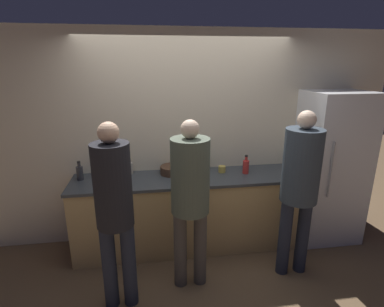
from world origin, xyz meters
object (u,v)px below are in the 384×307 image
cup_yellow (222,169)px  person_right (300,180)px  bottle_red (246,166)px  person_left (114,205)px  potted_plant (202,160)px  person_center (190,191)px  refrigerator (330,167)px  fruit_bowl (172,170)px  utensil_crock (128,168)px  bottle_dark (80,173)px

cup_yellow → person_right: bearing=-51.1°
bottle_red → person_left: bearing=-149.0°
person_right → potted_plant: bearing=133.6°
person_left → person_center: person_left is taller
refrigerator → fruit_bowl: (-1.99, 0.15, 0.02)m
utensil_crock → bottle_dark: utensil_crock is taller
person_right → cup_yellow: person_right is taller
refrigerator → bottle_red: bearing=178.5°
refrigerator → person_center: bearing=-160.5°
refrigerator → utensil_crock: bearing=174.6°
bottle_red → cup_yellow: (-0.27, 0.08, -0.05)m
cup_yellow → refrigerator: bearing=-4.6°
utensil_crock → refrigerator: bearing=-5.4°
person_right → fruit_bowl: 1.47m
utensil_crock → bottle_red: bearing=-8.5°
fruit_bowl → bottle_red: bottle_red is taller
refrigerator → potted_plant: 1.63m
bottle_red → cup_yellow: size_ratio=2.68×
cup_yellow → fruit_bowl: bearing=176.2°
person_left → utensil_crock: bearing=87.1°
person_left → refrigerator: bearing=18.4°
person_center → person_right: bearing=0.9°
person_left → bottle_red: size_ratio=7.59×
person_center → utensil_crock: size_ratio=5.78×
person_center → bottle_red: bearing=41.7°
fruit_bowl → bottle_dark: 1.06m
refrigerator → person_right: bearing=-139.6°
person_left → bottle_red: person_left is taller
refrigerator → bottle_dark: size_ratio=8.45×
person_center → fruit_bowl: 0.83m
bottle_dark → person_left: bearing=-63.6°
fruit_bowl → potted_plant: size_ratio=1.27×
person_left → fruit_bowl: bearing=59.9°
person_left → bottle_red: (1.47, 0.88, -0.03)m
refrigerator → cup_yellow: (-1.38, 0.11, 0.01)m
person_left → potted_plant: 1.45m
bottle_dark → potted_plant: 1.45m
fruit_bowl → refrigerator: bearing=-4.3°
refrigerator → person_right: size_ratio=1.06×
person_center → person_right: size_ratio=0.97×
person_right → person_center: bearing=-179.1°
refrigerator → person_right: (-0.76, -0.65, 0.13)m
bottle_dark → cup_yellow: bottle_dark is taller
person_right → refrigerator: bearing=40.4°
utensil_crock → bottle_dark: size_ratio=1.34×
person_center → refrigerator: bearing=19.5°
bottle_red → fruit_bowl: bearing=172.1°
utensil_crock → bottle_dark: (-0.53, -0.13, 0.02)m
fruit_bowl → bottle_dark: size_ratio=1.28×
bottle_dark → bottle_red: 1.95m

